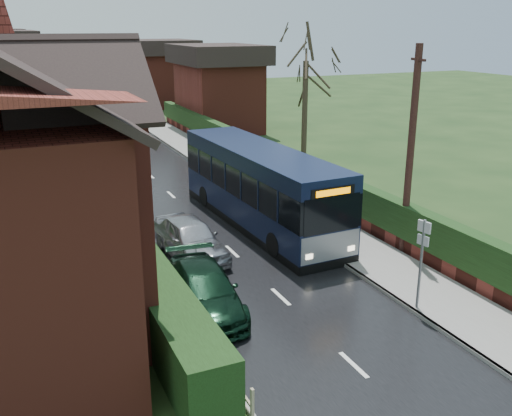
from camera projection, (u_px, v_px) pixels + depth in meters
name	position (u px, v px, depth m)	size (l,w,h in m)	color
ground	(313.00, 328.00, 15.67)	(140.00, 140.00, 0.00)	#30471E
road	(197.00, 219.00, 24.35)	(6.00, 100.00, 0.02)	black
pavement	(286.00, 206.00, 25.99)	(2.50, 100.00, 0.14)	slate
kerb_right	(262.00, 209.00, 25.52)	(0.12, 100.00, 0.14)	gray
kerb_left	(126.00, 228.00, 23.15)	(0.12, 100.00, 0.10)	gray
front_hedge	(130.00, 259.00, 18.25)	(1.20, 16.00, 1.60)	black
picket_fence	(154.00, 265.00, 18.65)	(0.10, 16.00, 0.90)	tan
right_wall_hedge	(316.00, 182.00, 26.30)	(0.60, 50.00, 1.80)	maroon
bus	(260.00, 188.00, 23.27)	(2.83, 10.65, 3.21)	#0E1633
car_silver	(190.00, 238.00, 20.28)	(1.68, 4.17, 1.42)	#B4B3B8
car_green	(204.00, 290.00, 16.44)	(1.79, 4.41, 1.28)	black
car_distant	(113.00, 111.00, 50.40)	(1.38, 3.97, 1.31)	#101F31
bus_stop_sign	(422.00, 252.00, 15.98)	(0.13, 0.43, 2.82)	slate
telegraph_pole	(410.00, 152.00, 19.73)	(0.30, 0.94, 7.37)	black
tree_right_far	(306.00, 53.00, 32.00)	(4.44, 4.44, 8.57)	#342A1E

